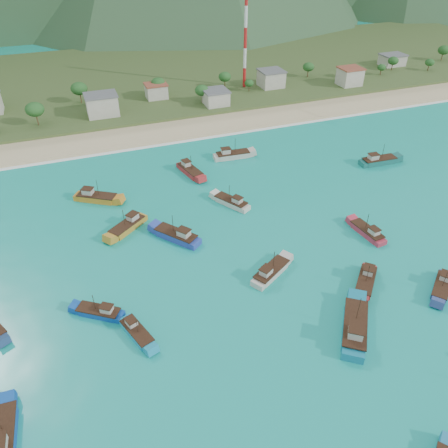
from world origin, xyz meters
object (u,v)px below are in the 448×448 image
object	(u,v)px
boat_8	(378,161)
boat_13	(137,333)
boat_24	(128,226)
boat_12	(232,203)
boat_20	(96,198)
radio_tower	(246,27)
boat_10	(367,232)
boat_4	(4,438)
boat_1	(190,171)
boat_26	(232,155)
boat_15	(177,236)
boat_16	(442,287)
boat_2	(354,328)
boat_21	(100,313)
boat_19	(271,272)
boat_3	(366,282)

from	to	relation	value
boat_8	boat_13	bearing A→B (deg)	-60.63
boat_24	boat_12	bearing A→B (deg)	-124.75
boat_20	boat_24	bearing A→B (deg)	51.21
radio_tower	boat_10	bearing A→B (deg)	-96.53
boat_4	boat_20	bearing A→B (deg)	74.11
radio_tower	boat_1	world-z (taller)	radio_tower
boat_26	boat_15	bearing A→B (deg)	-34.35
boat_8	boat_16	size ratio (longest dim) A/B	1.27
boat_2	boat_15	distance (m)	42.67
boat_15	boat_26	distance (m)	42.02
boat_12	boat_13	size ratio (longest dim) A/B	1.11
boat_10	boat_12	distance (m)	33.12
boat_1	boat_21	distance (m)	54.62
boat_24	boat_16	bearing A→B (deg)	-165.00
boat_1	boat_20	bearing A→B (deg)	-1.93
boat_12	boat_21	size ratio (longest dim) A/B	1.13
boat_16	boat_26	distance (m)	68.72
boat_21	boat_19	bearing A→B (deg)	-57.38
boat_19	boat_8	bearing A→B (deg)	92.46
radio_tower	boat_15	distance (m)	105.02
boat_2	boat_16	xyz separation A→B (m)	(22.06, 3.19, -0.40)
boat_4	boat_10	size ratio (longest dim) A/B	1.09
boat_12	boat_21	bearing A→B (deg)	-174.41
boat_15	boat_2	bearing A→B (deg)	-97.10
boat_19	boat_21	size ratio (longest dim) A/B	1.17
boat_1	boat_13	world-z (taller)	boat_1
boat_3	boat_21	size ratio (longest dim) A/B	1.06
boat_26	boat_19	bearing A→B (deg)	-8.61
radio_tower	boat_12	world-z (taller)	radio_tower
radio_tower	boat_26	world-z (taller)	radio_tower
boat_4	boat_13	world-z (taller)	boat_4
boat_2	boat_24	distance (m)	54.31
boat_8	boat_13	xyz separation A→B (m)	(-78.42, -38.61, -0.29)
boat_13	boat_16	xyz separation A→B (m)	(57.69, -9.41, 0.08)
boat_1	boat_24	world-z (taller)	boat_1
boat_2	boat_21	size ratio (longest dim) A/B	1.45
boat_8	boat_16	distance (m)	52.31
boat_1	boat_8	bearing A→B (deg)	152.29
boat_3	boat_8	distance (m)	53.75
boat_13	boat_20	size ratio (longest dim) A/B	0.80
boat_19	boat_24	world-z (taller)	boat_24
boat_8	boat_21	world-z (taller)	boat_8
radio_tower	boat_4	xyz separation A→B (m)	(-87.25, -124.08, -23.45)
boat_13	boat_15	xyz separation A→B (m)	(13.76, 24.04, 0.28)
boat_21	boat_26	size ratio (longest dim) A/B	0.78
boat_3	boat_16	world-z (taller)	boat_3
radio_tower	boat_10	distance (m)	104.63
boat_19	boat_24	size ratio (longest dim) A/B	1.00
radio_tower	boat_10	world-z (taller)	radio_tower
boat_3	boat_15	bearing A→B (deg)	2.50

